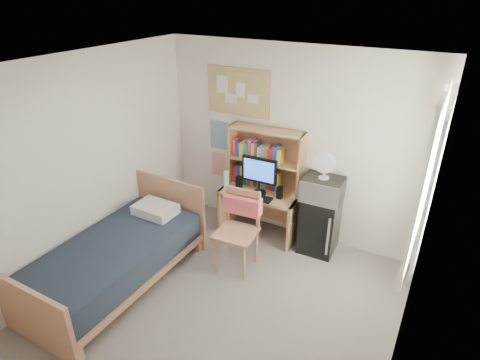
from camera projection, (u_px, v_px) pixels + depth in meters
The scene contains 25 objects.
floor at pixel (206, 324), 4.24m from camera, with size 3.60×4.20×0.02m, color gray.
ceiling at pixel (193, 74), 3.09m from camera, with size 3.60×4.20×0.02m, color silver.
wall_back at pixel (290, 145), 5.31m from camera, with size 3.60×0.04×2.60m, color white.
wall_left at pixel (66, 176), 4.45m from camera, with size 0.04×4.20×2.60m, color white.
wall_right at pixel (409, 283), 2.88m from camera, with size 0.04×4.20×2.60m, color white.
window_unit at pixel (429, 179), 3.71m from camera, with size 0.10×1.40×1.70m, color white.
curtain_left at pixel (420, 197), 3.41m from camera, with size 0.04×0.55×1.70m, color white.
curtain_right at pixel (431, 163), 4.03m from camera, with size 0.04×0.55×1.70m, color white.
bulletin_board at pixel (238, 92), 5.36m from camera, with size 0.94×0.03×0.64m, color tan.
poster_wave at pixel (219, 135), 5.80m from camera, with size 0.30×0.01×0.42m, color #265D98.
poster_japan at pixel (220, 165), 6.01m from camera, with size 0.28×0.01×0.36m, color #D54825.
desk at pixel (260, 213), 5.62m from camera, with size 1.08×0.54×0.67m, color tan.
desk_chair at pixel (236, 233), 4.86m from camera, with size 0.51×0.51×1.02m, color tan.
mini_fridge at pixel (319, 224), 5.25m from camera, with size 0.46×0.46×0.78m, color black.
bed at pixel (116, 263), 4.68m from camera, with size 1.04×2.08×0.57m, color black.
hutch at pixel (266, 159), 5.40m from camera, with size 1.04×0.26×0.85m, color tan.
monitor at pixel (259, 176), 5.30m from camera, with size 0.49×0.04×0.53m, color black.
keyboard at pixel (254, 197), 5.30m from camera, with size 0.48×0.15×0.02m, color black.
speaker_left at pixel (239, 183), 5.50m from camera, with size 0.08×0.08×0.19m, color black.
speaker_right at pixel (280, 193), 5.26m from camera, with size 0.07×0.07×0.17m, color black.
water_bottle at pixel (226, 179), 5.53m from camera, with size 0.07×0.07×0.24m, color white.
hoodie at pixel (243, 205), 4.89m from camera, with size 0.47×0.14×0.23m, color #FF6163.
microwave at pixel (323, 189), 5.00m from camera, with size 0.50×0.38×0.29m, color #BBBBC0.
desk_fan at pixel (325, 166), 4.87m from camera, with size 0.26×0.26×0.32m, color white.
pillow at pixel (155, 209), 5.12m from camera, with size 0.52×0.36×0.12m, color white.
Camera 1 is at (1.84, -2.56, 3.24)m, focal length 30.00 mm.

